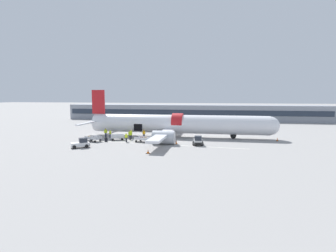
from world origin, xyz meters
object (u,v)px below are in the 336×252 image
at_px(airplane, 176,124).
at_px(baggage_cart_empty, 94,139).
at_px(baggage_cart_queued, 144,139).
at_px(ground_crew_loader_b, 110,134).
at_px(baggage_cart_loading, 118,138).
at_px(baggage_tug_lead, 81,144).
at_px(ground_crew_driver, 130,135).
at_px(ground_crew_marshal, 106,133).
at_px(ground_crew_loader_a, 126,137).
at_px(ground_crew_helper, 131,134).
at_px(baggage_tug_mid, 198,141).
at_px(suitcase_on_tarmac_upright, 106,140).
at_px(ground_crew_supervisor, 144,134).

distance_m(airplane, baggage_cart_empty, 16.10).
bearing_deg(baggage_cart_queued, ground_crew_loader_b, 156.57).
height_order(baggage_cart_loading, baggage_cart_empty, baggage_cart_empty).
height_order(baggage_tug_lead, baggage_cart_queued, baggage_tug_lead).
bearing_deg(ground_crew_driver, ground_crew_marshal, 162.76).
bearing_deg(ground_crew_loader_a, ground_crew_helper, 95.29).
distance_m(baggage_cart_loading, ground_crew_helper, 2.81).
xyz_separation_m(airplane, ground_crew_loader_a, (-7.83, -7.32, -1.67)).
distance_m(airplane, baggage_tug_mid, 9.61).
bearing_deg(ground_crew_marshal, ground_crew_loader_a, -36.42).
height_order(baggage_tug_mid, suitcase_on_tarmac_upright, baggage_tug_mid).
bearing_deg(baggage_tug_mid, ground_crew_loader_a, 177.22).
relative_size(baggage_cart_loading, baggage_cart_queued, 0.77).
bearing_deg(ground_crew_driver, baggage_tug_mid, -13.66).
bearing_deg(baggage_cart_empty, baggage_cart_queued, 6.66).
relative_size(baggage_cart_queued, ground_crew_helper, 2.42).
height_order(baggage_tug_mid, ground_crew_marshal, ground_crew_marshal).
height_order(airplane, baggage_cart_loading, airplane).
distance_m(baggage_tug_mid, ground_crew_helper, 13.96).
height_order(baggage_tug_lead, baggage_cart_empty, baggage_tug_lead).
height_order(ground_crew_loader_a, ground_crew_supervisor, ground_crew_supervisor).
relative_size(airplane, baggage_cart_empty, 10.39).
height_order(baggage_tug_lead, baggage_tug_mid, baggage_tug_mid).
bearing_deg(ground_crew_supervisor, suitcase_on_tarmac_upright, -139.79).
xyz_separation_m(baggage_cart_loading, baggage_cart_empty, (-3.69, -2.48, 0.06)).
distance_m(baggage_tug_lead, baggage_cart_loading, 8.60).
xyz_separation_m(ground_crew_helper, suitcase_on_tarmac_upright, (-3.34, -4.19, -0.60)).
xyz_separation_m(baggage_tug_mid, ground_crew_driver, (-13.08, 3.18, 0.27)).
xyz_separation_m(baggage_cart_queued, ground_crew_supervisor, (-1.15, 4.05, 0.41)).
bearing_deg(ground_crew_loader_b, ground_crew_loader_a, -38.92).
relative_size(ground_crew_driver, ground_crew_marshal, 0.99).
xyz_separation_m(airplane, baggage_cart_loading, (-10.12, -5.56, -2.08)).
relative_size(baggage_tug_lead, baggage_tug_mid, 1.12).
relative_size(baggage_tug_mid, baggage_cart_loading, 0.81).
distance_m(ground_crew_loader_a, ground_crew_driver, 2.56).
distance_m(ground_crew_marshal, suitcase_on_tarmac_upright, 5.27).
relative_size(ground_crew_supervisor, ground_crew_marshal, 0.96).
height_order(baggage_tug_lead, ground_crew_loader_a, ground_crew_loader_a).
xyz_separation_m(ground_crew_driver, ground_crew_supervisor, (2.23, 1.85, -0.02)).
bearing_deg(suitcase_on_tarmac_upright, baggage_cart_queued, 6.67).
distance_m(baggage_cart_empty, ground_crew_helper, 7.19).
height_order(ground_crew_helper, ground_crew_marshal, ground_crew_marshal).
distance_m(baggage_cart_queued, ground_crew_loader_a, 3.25).
distance_m(baggage_cart_loading, baggage_cart_queued, 5.67).
distance_m(baggage_tug_mid, ground_crew_marshal, 19.39).
bearing_deg(baggage_tug_lead, baggage_tug_mid, 17.04).
bearing_deg(suitcase_on_tarmac_upright, baggage_tug_lead, -106.70).
relative_size(baggage_tug_mid, ground_crew_loader_a, 1.65).
bearing_deg(baggage_tug_mid, baggage_cart_loading, 171.08).
height_order(ground_crew_driver, ground_crew_helper, ground_crew_helper).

